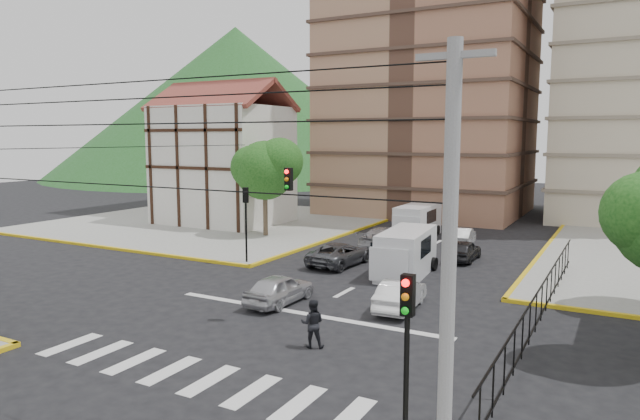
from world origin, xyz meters
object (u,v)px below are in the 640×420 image
Objects in this scene: van_right_lane at (405,254)px; car_white_front_right at (400,294)px; car_silver_front_left at (279,289)px; traffic_light_se at (407,340)px; traffic_light_nw at (246,212)px; van_left_lane at (416,222)px; pedestrian_crosswalk at (312,323)px.

van_right_lane reaches higher than car_white_front_right.
traffic_light_se is at bearing 136.07° from car_silver_front_left.
traffic_light_se reaches higher than car_white_front_right.
van_left_lane is (5.79, 13.43, -1.94)m from traffic_light_nw.
van_left_lane is at bearing 100.81° from van_right_lane.
traffic_light_nw is at bearing 135.00° from traffic_light_se.
pedestrian_crosswalk is at bearing -80.28° from van_left_lane.
van_right_lane reaches higher than pedestrian_crosswalk.
van_left_lane is at bearing -77.98° from car_white_front_right.
traffic_light_nw is at bearing -42.29° from car_silver_front_left.
van_left_lane is 1.36× the size of car_silver_front_left.
traffic_light_se is at bearing 106.11° from car_white_front_right.
traffic_light_nw is 14.19m from pedestrian_crosswalk.
traffic_light_nw is 0.78× the size of van_right_lane.
traffic_light_nw is 0.82× the size of van_left_lane.
van_right_lane is at bearing -110.09° from pedestrian_crosswalk.
pedestrian_crosswalk is at bearing -91.28° from van_right_lane.
van_left_lane is 23.62m from pedestrian_crosswalk.
van_left_lane is (-9.81, 29.03, -1.94)m from traffic_light_se.
pedestrian_crosswalk is at bearing -44.47° from traffic_light_nw.
car_white_front_right is at bearing -19.96° from traffic_light_nw.
car_white_front_right is at bearing 111.11° from traffic_light_se.
car_silver_front_left is at bearing -69.36° from pedestrian_crosswalk.
traffic_light_nw is 1.10× the size of car_white_front_right.
traffic_light_se is 1.00× the size of traffic_light_nw.
car_white_front_right is at bearing -76.64° from van_right_lane.
van_right_lane is (-6.42, 17.35, -1.92)m from traffic_light_se.
van_left_lane is at bearing 66.68° from traffic_light_nw.
traffic_light_nw reaches higher than van_left_lane.
van_left_lane is 1.35× the size of car_white_front_right.
car_white_front_right is (1.96, -5.79, -0.54)m from van_right_lane.
van_left_lane is (-3.39, 11.68, -0.02)m from van_right_lane.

